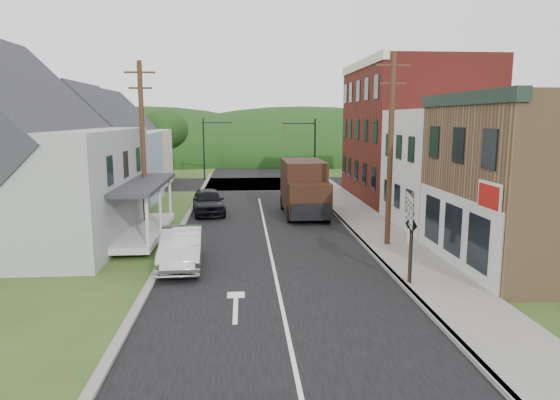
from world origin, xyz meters
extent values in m
plane|color=#2D4719|center=(0.00, 0.00, 0.00)|extent=(120.00, 120.00, 0.00)
cube|color=black|center=(0.00, 10.00, 0.00)|extent=(9.00, 90.00, 0.02)
cube|color=black|center=(0.00, 27.00, 0.00)|extent=(60.00, 9.00, 0.02)
cube|color=slate|center=(5.90, 8.00, 0.07)|extent=(2.80, 55.00, 0.15)
cube|color=slate|center=(4.55, 8.00, 0.07)|extent=(0.20, 55.00, 0.15)
cube|color=slate|center=(-4.65, 8.00, 0.06)|extent=(0.30, 55.00, 0.12)
cube|color=brown|center=(11.30, 0.00, 3.50)|extent=(8.00, 8.00, 7.00)
cube|color=silver|center=(11.30, 7.50, 3.25)|extent=(8.00, 7.00, 6.50)
cube|color=maroon|center=(11.30, 17.00, 5.00)|extent=(8.00, 12.00, 10.00)
cube|color=#999B9E|center=(-12.00, 6.00, 2.75)|extent=(10.00, 12.00, 5.50)
cube|color=#91A4C5|center=(-11.00, 17.00, 2.50)|extent=(7.00, 8.00, 5.00)
cube|color=beige|center=(-11.50, 26.00, 2.50)|extent=(7.00, 8.00, 5.00)
cylinder|color=#472D19|center=(5.60, 3.50, 4.50)|extent=(0.26, 0.26, 9.00)
cube|color=#472D19|center=(5.60, 3.50, 8.40)|extent=(1.60, 0.10, 0.10)
cube|color=#472D19|center=(5.60, 3.50, 7.60)|extent=(1.20, 0.10, 0.10)
cylinder|color=#472D19|center=(-6.50, 8.00, 4.50)|extent=(0.26, 0.26, 9.00)
cube|color=#472D19|center=(-6.50, 8.00, 8.40)|extent=(1.60, 0.10, 0.10)
cube|color=#472D19|center=(-6.50, 8.00, 7.60)|extent=(1.20, 0.10, 0.10)
cylinder|color=black|center=(5.00, 23.50, 3.00)|extent=(0.14, 0.14, 6.00)
cylinder|color=black|center=(3.60, 23.50, 5.60)|extent=(2.80, 0.10, 0.10)
imported|color=olive|center=(2.40, 23.50, 4.90)|extent=(0.16, 0.20, 1.00)
cylinder|color=black|center=(-5.00, 30.50, 3.00)|extent=(0.14, 0.14, 6.00)
cylinder|color=black|center=(-3.60, 30.50, 5.60)|extent=(2.80, 0.10, 0.10)
imported|color=olive|center=(-2.40, 30.50, 4.90)|extent=(0.16, 0.20, 1.00)
cylinder|color=#382616|center=(-19.00, 20.00, 2.38)|extent=(0.36, 0.36, 4.76)
ellipsoid|color=black|center=(-19.00, 20.00, 5.95)|extent=(5.80, 5.80, 4.93)
cylinder|color=#382616|center=(-9.00, 32.00, 1.96)|extent=(0.36, 0.36, 3.92)
ellipsoid|color=black|center=(-9.00, 32.00, 4.90)|extent=(4.80, 4.80, 4.08)
ellipsoid|color=black|center=(0.00, 55.00, 0.00)|extent=(90.00, 30.00, 16.00)
imported|color=#B9B9BE|center=(-3.76, 1.00, 0.78)|extent=(1.89, 4.80, 1.56)
imported|color=black|center=(-3.42, 12.42, 0.80)|extent=(2.52, 4.91, 1.60)
cube|color=black|center=(2.59, 12.03, 1.87)|extent=(2.51, 4.73, 3.10)
cube|color=black|center=(2.62, 9.25, 1.34)|extent=(2.48, 1.74, 2.03)
cube|color=black|center=(2.62, 9.47, 2.19)|extent=(2.26, 1.31, 0.05)
cube|color=black|center=(2.63, 8.35, 0.80)|extent=(2.35, 0.19, 0.96)
cylinder|color=black|center=(1.50, 9.35, 0.48)|extent=(0.31, 0.97, 0.96)
cylinder|color=black|center=(3.74, 9.37, 0.48)|extent=(0.31, 0.97, 0.96)
cylinder|color=black|center=(1.45, 13.62, 0.48)|extent=(0.31, 0.97, 0.96)
cylinder|color=black|center=(3.69, 13.65, 0.48)|extent=(0.31, 0.97, 0.96)
cube|color=#472D19|center=(4.80, -2.03, 1.80)|extent=(0.12, 0.12, 3.29)
cube|color=black|center=(4.74, -2.02, 2.83)|extent=(0.42, 1.85, 0.08)
cube|color=white|center=(4.57, -2.66, 3.26)|extent=(0.12, 0.51, 0.21)
cube|color=white|center=(4.57, -2.66, 2.83)|extent=(0.13, 0.56, 0.52)
cube|color=white|center=(4.57, -2.66, 2.41)|extent=(0.12, 0.51, 0.26)
cube|color=white|center=(4.71, -2.02, 3.26)|extent=(0.12, 0.51, 0.21)
cube|color=white|center=(4.71, -2.02, 2.83)|extent=(0.13, 0.56, 0.52)
cube|color=white|center=(4.71, -2.02, 2.41)|extent=(0.12, 0.51, 0.26)
cube|color=white|center=(4.84, -1.37, 3.26)|extent=(0.12, 0.51, 0.21)
cube|color=white|center=(4.84, -1.37, 2.83)|extent=(0.13, 0.56, 0.52)
cube|color=white|center=(4.84, -1.37, 2.41)|extent=(0.12, 0.51, 0.26)
cube|color=white|center=(4.71, -2.02, 1.89)|extent=(0.10, 0.42, 0.52)
cylinder|color=black|center=(4.80, -2.20, 1.33)|extent=(0.07, 0.07, 2.35)
cube|color=black|center=(4.74, -2.20, 2.31)|extent=(0.22, 0.66, 0.69)
cube|color=#D89C0B|center=(4.75, -2.20, 2.31)|extent=(0.21, 0.60, 0.62)
camera|label=1|loc=(-1.22, -19.12, 6.07)|focal=32.00mm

